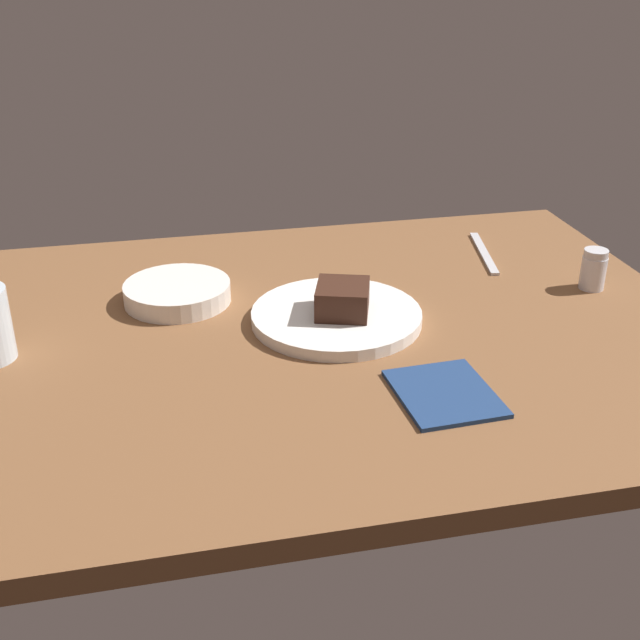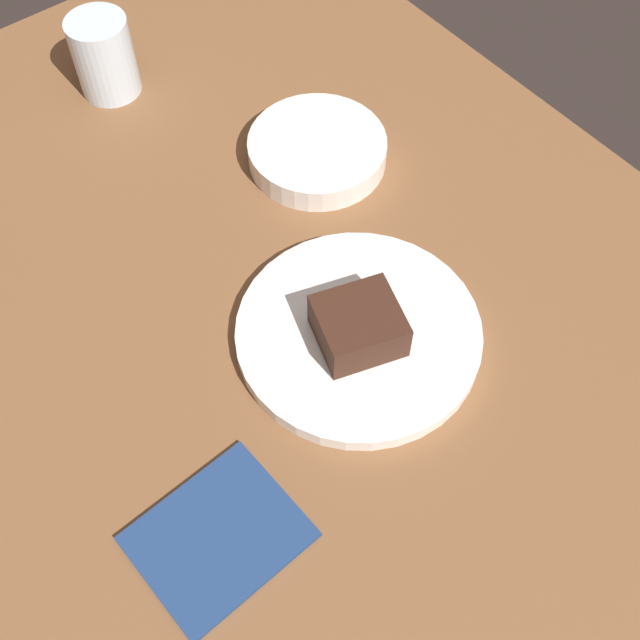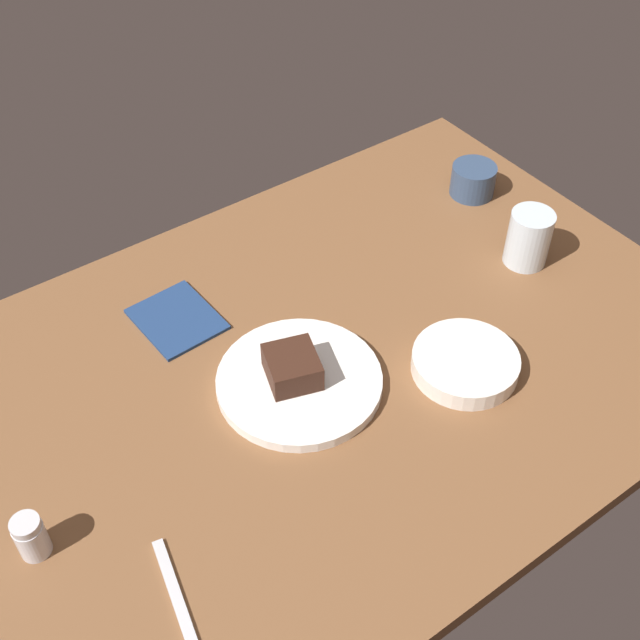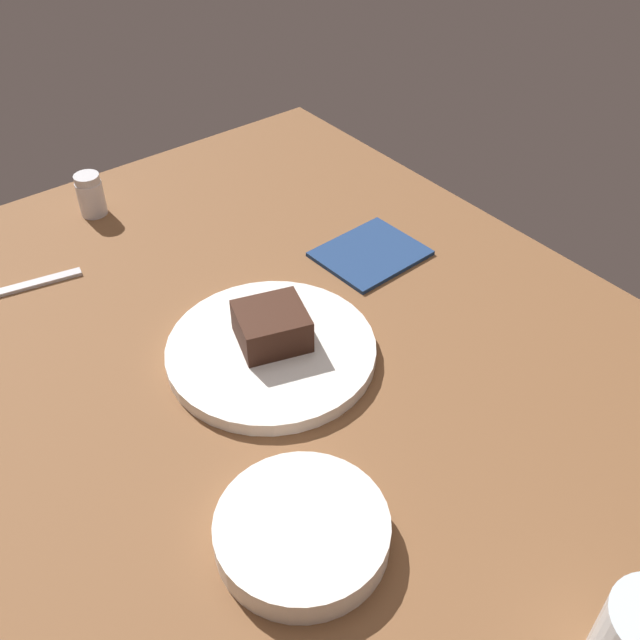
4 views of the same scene
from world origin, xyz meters
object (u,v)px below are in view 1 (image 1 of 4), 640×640
at_px(dessert_plate, 336,316).
at_px(side_bowl, 177,293).
at_px(butter_knife, 484,253).
at_px(chocolate_cake_slice, 343,299).
at_px(folded_napkin, 445,393).
at_px(salt_shaker, 594,269).

height_order(dessert_plate, side_bowl, side_bowl).
height_order(side_bowl, butter_knife, side_bowl).
xyz_separation_m(chocolate_cake_slice, folded_napkin, (-0.08, 0.22, -0.04)).
bearing_deg(salt_shaker, dessert_plate, 4.18).
height_order(dessert_plate, chocolate_cake_slice, chocolate_cake_slice).
relative_size(side_bowl, folded_napkin, 1.16).
relative_size(dessert_plate, folded_napkin, 1.78).
distance_m(side_bowl, butter_knife, 0.54).
relative_size(dessert_plate, chocolate_cake_slice, 3.13).
xyz_separation_m(dessert_plate, chocolate_cake_slice, (-0.01, 0.01, 0.03)).
distance_m(chocolate_cake_slice, side_bowl, 0.26).
distance_m(butter_knife, folded_napkin, 0.49).
bearing_deg(salt_shaker, side_bowl, -7.90).
bearing_deg(side_bowl, chocolate_cake_slice, 150.81).
height_order(salt_shaker, butter_knife, salt_shaker).
relative_size(chocolate_cake_slice, side_bowl, 0.49).
distance_m(dessert_plate, side_bowl, 0.25).
bearing_deg(salt_shaker, folded_napkin, 37.19).
xyz_separation_m(chocolate_cake_slice, side_bowl, (0.23, -0.13, -0.02)).
xyz_separation_m(butter_knife, folded_napkin, (0.23, 0.43, 0.00)).
height_order(butter_knife, folded_napkin, folded_napkin).
xyz_separation_m(dessert_plate, salt_shaker, (-0.42, -0.03, 0.02)).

